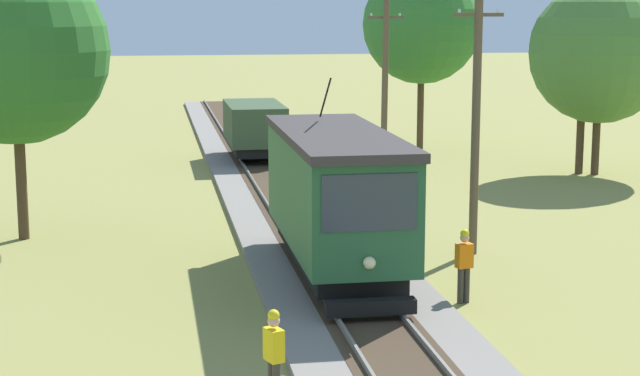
{
  "coord_description": "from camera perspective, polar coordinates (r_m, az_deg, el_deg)",
  "views": [
    {
      "loc": [
        -4.64,
        -13.02,
        6.99
      ],
      "look_at": [
        -0.19,
        13.65,
        2.16
      ],
      "focal_mm": 58.13,
      "sensor_mm": 36.0,
      "label": 1
    }
  ],
  "objects": [
    {
      "name": "second_worker",
      "position": [
        24.62,
        7.94,
        -4.08
      ],
      "size": [
        0.42,
        0.31,
        1.78
      ],
      "rotation": [
        0.0,
        0.0,
        -1.36
      ],
      "color": "#38332D",
      "rests_on": "ground"
    },
    {
      "name": "gravel_pile",
      "position": [
        45.6,
        2.57,
        2.0
      ],
      "size": [
        2.52,
        2.52,
        1.09
      ],
      "primitive_type": "cone",
      "color": "#9E998E",
      "rests_on": "ground"
    },
    {
      "name": "freight_car",
      "position": [
        46.03,
        -3.63,
        3.34
      ],
      "size": [
        2.4,
        5.2,
        2.31
      ],
      "color": "#384C33",
      "rests_on": "rail_right"
    },
    {
      "name": "tree_left_far",
      "position": [
        31.72,
        -16.46,
        7.26
      ],
      "size": [
        5.52,
        5.52,
        8.4
      ],
      "color": "#4C3823",
      "rests_on": "ground"
    },
    {
      "name": "tree_right_far",
      "position": [
        43.94,
        14.34,
        7.56
      ],
      "size": [
        4.45,
        4.45,
        7.49
      ],
      "color": "#4C3823",
      "rests_on": "ground"
    },
    {
      "name": "tree_left_near",
      "position": [
        50.22,
        5.63,
        8.94
      ],
      "size": [
        5.67,
        5.67,
        8.83
      ],
      "color": "#4C3823",
      "rests_on": "ground"
    },
    {
      "name": "utility_pole_near_tram",
      "position": [
        29.02,
        8.58,
        3.9
      ],
      "size": [
        1.4,
        0.27,
        7.59
      ],
      "color": "brown",
      "rests_on": "ground"
    },
    {
      "name": "utility_pole_mid",
      "position": [
        39.79,
        3.59,
        5.48
      ],
      "size": [
        1.4,
        0.52,
        7.36
      ],
      "color": "brown",
      "rests_on": "ground"
    },
    {
      "name": "tree_horizon",
      "position": [
        43.86,
        15.17,
        7.19
      ],
      "size": [
        5.75,
        5.75,
        7.89
      ],
      "color": "#4C3823",
      "rests_on": "ground"
    },
    {
      "name": "track_worker",
      "position": [
        18.23,
        -2.55,
        -9.11
      ],
      "size": [
        0.36,
        0.44,
        1.78
      ],
      "rotation": [
        0.0,
        0.0,
        -2.78
      ],
      "color": "#38332D",
      "rests_on": "ground"
    },
    {
      "name": "red_tram",
      "position": [
        26.2,
        0.9,
        -0.41
      ],
      "size": [
        2.6,
        8.54,
        4.79
      ],
      "color": "#235633",
      "rests_on": "rail_right"
    }
  ]
}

